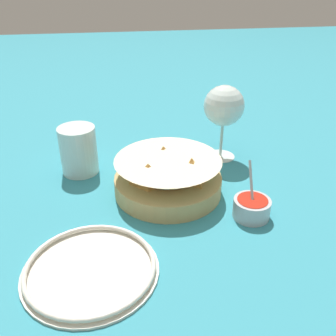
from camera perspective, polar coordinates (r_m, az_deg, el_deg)
ground_plane at (r=0.80m, az=-2.25°, el=-3.57°), size 4.00×4.00×0.00m
food_basket at (r=0.78m, az=0.01°, el=-1.50°), size 0.22×0.22×0.09m
sauce_cup at (r=0.73m, az=12.63°, el=-5.83°), size 0.07×0.07×0.10m
wine_glass at (r=0.89m, az=8.51°, el=9.07°), size 0.10×0.10×0.18m
beer_mug at (r=0.87m, az=-13.44°, el=2.48°), size 0.12×0.08×0.11m
side_plate at (r=0.62m, az=-11.73°, el=-14.76°), size 0.22×0.22×0.01m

